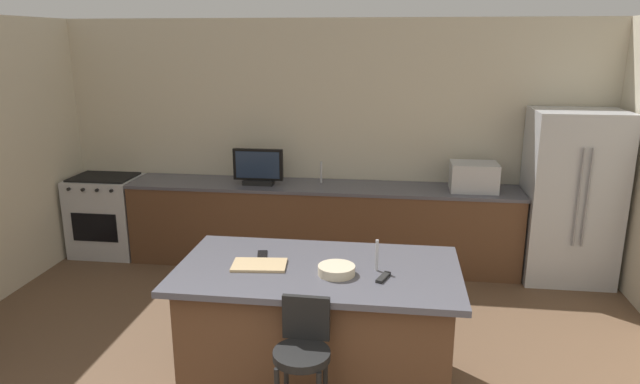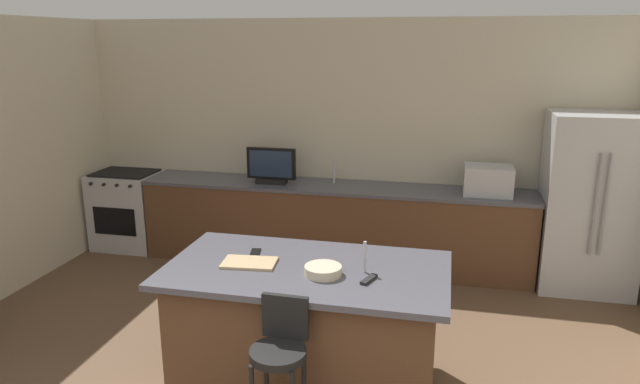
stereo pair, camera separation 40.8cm
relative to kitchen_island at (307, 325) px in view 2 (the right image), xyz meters
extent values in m
cube|color=beige|center=(-0.22, 2.69, 0.86)|extent=(6.53, 0.12, 2.66)
cube|color=brown|center=(-0.28, 2.31, -0.04)|extent=(4.23, 0.60, 0.87)
cube|color=#4C4C56|center=(-0.28, 2.31, 0.42)|extent=(4.25, 0.62, 0.04)
cube|color=black|center=(0.00, 0.00, -0.42)|extent=(1.71, 0.83, 0.09)
cube|color=brown|center=(0.00, 0.00, 0.01)|extent=(1.79, 0.91, 0.78)
cube|color=#4C4C56|center=(0.00, 0.00, 0.43)|extent=(1.95, 1.07, 0.04)
cube|color=#B7BABF|center=(2.29, 2.26, 0.41)|extent=(0.88, 0.69, 1.76)
cylinder|color=gray|center=(2.25, 1.89, 0.50)|extent=(0.02, 0.02, 0.97)
cylinder|color=gray|center=(2.33, 1.89, 0.50)|extent=(0.02, 0.02, 0.97)
cube|color=#B7BABF|center=(-2.79, 2.31, -0.02)|extent=(0.75, 0.60, 0.90)
cube|color=black|center=(-2.79, 2.00, -0.06)|extent=(0.53, 0.01, 0.33)
cube|color=black|center=(-2.79, 2.31, 0.44)|extent=(0.68, 0.50, 0.02)
cylinder|color=black|center=(-3.04, 1.99, 0.37)|extent=(0.04, 0.03, 0.04)
cylinder|color=black|center=(-2.88, 1.99, 0.37)|extent=(0.04, 0.03, 0.04)
cylinder|color=black|center=(-2.71, 1.99, 0.37)|extent=(0.04, 0.03, 0.04)
cylinder|color=black|center=(-2.55, 1.99, 0.37)|extent=(0.04, 0.03, 0.04)
cube|color=#B7BABF|center=(1.32, 2.31, 0.58)|extent=(0.48, 0.36, 0.29)
cube|color=black|center=(-0.97, 2.26, 0.46)|extent=(0.33, 0.16, 0.05)
cube|color=black|center=(-0.97, 2.26, 0.66)|extent=(0.55, 0.05, 0.34)
cube|color=#1E2D47|center=(-0.97, 2.23, 0.66)|extent=(0.48, 0.01, 0.29)
cylinder|color=#B2B2B7|center=(-0.30, 2.41, 0.55)|extent=(0.02, 0.02, 0.24)
cylinder|color=#B2B2B7|center=(0.40, 0.00, 0.56)|extent=(0.02, 0.02, 0.22)
cylinder|color=black|center=(0.00, -0.69, 0.18)|extent=(0.34, 0.34, 0.05)
cube|color=black|center=(0.00, -0.54, 0.35)|extent=(0.29, 0.04, 0.28)
cylinder|color=beige|center=(0.14, -0.11, 0.48)|extent=(0.25, 0.25, 0.06)
cube|color=black|center=(-0.43, 0.18, 0.45)|extent=(0.10, 0.16, 0.01)
cube|color=black|center=(0.45, -0.13, 0.46)|extent=(0.10, 0.17, 0.02)
cube|color=tan|center=(-0.40, -0.03, 0.46)|extent=(0.39, 0.27, 0.02)
camera|label=1|loc=(0.50, -3.62, 1.97)|focal=31.93mm
camera|label=2|loc=(0.90, -3.54, 1.97)|focal=31.93mm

